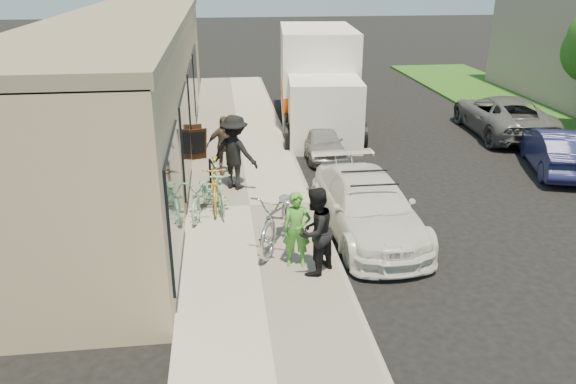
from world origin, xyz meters
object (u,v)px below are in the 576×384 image
tandem_bike (281,216)px  cruiser_bike_a (218,189)px  sandwich_board (195,143)px  bike_rack (212,174)px  cruiser_bike_c (215,184)px  far_car_gray (502,115)px  far_car_blue (556,150)px  cruiser_bike_b (202,195)px  bystander_a (235,152)px  sedan_silver (322,142)px  bystander_b (224,145)px  man_standing (315,231)px  sedan_white (367,206)px  moving_truck (318,83)px  woman_rider (297,230)px

tandem_bike → cruiser_bike_a: 2.27m
sandwich_board → cruiser_bike_a: bearing=-97.8°
bike_rack → cruiser_bike_c: 0.90m
far_car_gray → far_car_blue: bearing=90.2°
cruiser_bike_b → bystander_a: bystander_a is taller
sedan_silver → far_car_gray: size_ratio=0.58×
bystander_b → man_standing: bearing=-83.9°
sedan_white → bike_rack: bearing=140.5°
sandwich_board → far_car_gray: (10.60, 1.97, 0.03)m
sedan_white → far_car_blue: (6.45, 3.39, -0.03)m
cruiser_bike_a → tandem_bike: bearing=-64.1°
man_standing → far_car_gray: bearing=-177.0°
tandem_bike → bystander_a: (-0.81, 3.26, 0.36)m
bystander_b → far_car_gray: bearing=9.7°
far_car_blue → far_car_gray: 3.86m
bike_rack → moving_truck: moving_truck is taller
cruiser_bike_b → tandem_bike: bearing=-34.9°
sedan_white → sedan_silver: 5.46m
bystander_b → cruiser_bike_a: bearing=-103.7°
far_car_blue → man_standing: 9.47m
far_car_gray → cruiser_bike_a: far_car_gray is taller
sedan_white → woman_rider: woman_rider is taller
moving_truck → far_car_blue: 8.46m
moving_truck → bystander_a: (-3.30, -6.64, -0.41)m
woman_rider → bystander_b: 5.51m
bystander_b → far_car_blue: bearing=-12.2°
cruiser_bike_b → far_car_blue: bearing=23.7°
sandwich_board → man_standing: size_ratio=0.58×
far_car_blue → cruiser_bike_b: (-10.04, -2.20, -0.00)m
bike_rack → bystander_a: bystander_a is taller
bike_rack → sandwich_board: size_ratio=0.85×
moving_truck → cruiser_bike_c: moving_truck is taller
sedan_white → far_car_blue: bearing=24.7°
man_standing → bystander_b: bearing=-119.5°
far_car_blue → bystander_b: size_ratio=2.31×
sedan_white → cruiser_bike_a: size_ratio=2.61×
sandwich_board → sedan_silver: 3.85m
sandwich_board → man_standing: (2.40, -7.07, 0.35)m
cruiser_bike_b → bystander_a: 1.83m
sedan_silver → man_standing: bearing=-102.5°
far_car_blue → cruiser_bike_c: cruiser_bike_c is taller
bike_rack → tandem_bike: size_ratio=0.36×
sedan_white → sedan_silver: size_ratio=1.59×
sedan_white → bystander_a: bystander_a is taller
far_car_gray → cruiser_bike_a: size_ratio=2.82×
sedan_white → woman_rider: size_ratio=3.08×
sedan_white → man_standing: bearing=-132.0°
far_car_gray → tandem_bike: tandem_bike is taller
bystander_a → bike_rack: bearing=57.1°
far_car_gray → cruiser_bike_a: (-9.96, -5.87, -0.01)m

